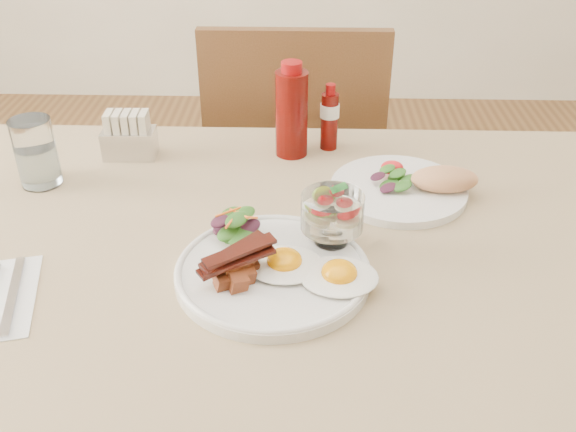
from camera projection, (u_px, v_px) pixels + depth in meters
The scene contains 12 objects.
table at pixel (286, 293), 1.03m from camera, with size 1.33×0.88×0.75m.
chair_far at pixel (295, 173), 1.66m from camera, with size 0.42×0.42×0.93m.
main_plate at pixel (273, 272), 0.92m from camera, with size 0.28×0.28×0.02m, color white.
fried_eggs at pixel (311, 269), 0.90m from camera, with size 0.21×0.15×0.03m.
bacon_potato_pile at pixel (237, 265), 0.88m from camera, with size 0.11×0.09×0.05m.
side_salad at pixel (237, 226), 0.97m from camera, with size 0.08×0.08×0.04m.
fruit_cup at pixel (332, 212), 0.94m from camera, with size 0.09×0.09×0.09m.
second_plate at pixel (409, 186), 1.11m from camera, with size 0.26×0.24×0.06m.
ketchup_bottle at pixel (292, 112), 1.21m from camera, with size 0.07×0.07×0.18m.
hot_sauce_bottle at pixel (329, 118), 1.24m from camera, with size 0.04×0.04×0.13m.
sugar_caddy at pixel (129, 138), 1.22m from camera, with size 0.10×0.06×0.09m.
water_glass at pixel (37, 156), 1.13m from camera, with size 0.07×0.07×0.12m.
Camera 1 is at (0.03, -0.80, 1.32)m, focal length 40.00 mm.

